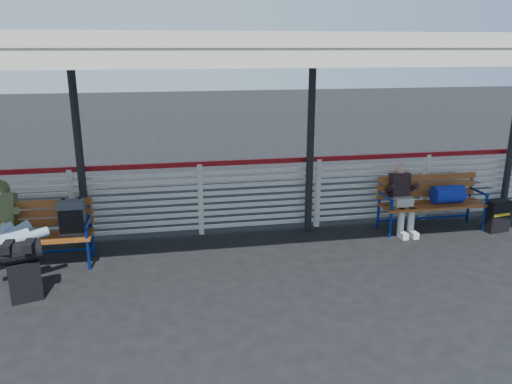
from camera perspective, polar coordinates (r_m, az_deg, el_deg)
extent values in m
plane|color=black|center=(6.69, -4.88, -10.54)|extent=(60.00, 60.00, 0.00)
cube|color=silver|center=(8.23, -6.36, -0.86)|extent=(12.00, 0.04, 1.04)
cube|color=maroon|center=(8.07, -6.49, 3.21)|extent=(12.00, 0.06, 0.08)
cube|color=silver|center=(6.87, -6.33, 16.76)|extent=(12.60, 3.60, 0.16)
cube|color=silver|center=(5.13, -4.66, 15.54)|extent=(12.60, 0.06, 0.30)
cylinder|color=black|center=(7.94, -19.56, 4.37)|extent=(0.12, 0.12, 3.00)
cylinder|color=black|center=(8.19, 6.23, 5.55)|extent=(0.12, 0.12, 3.00)
cube|color=black|center=(6.83, -24.89, -9.18)|extent=(0.42, 0.32, 0.50)
cylinder|color=black|center=(6.68, -25.28, -6.22)|extent=(0.51, 0.38, 0.26)
cube|color=#9D501E|center=(7.66, -24.88, -4.85)|extent=(1.80, 0.50, 0.04)
cube|color=#9D501E|center=(7.81, -24.68, -2.32)|extent=(1.80, 0.10, 0.40)
cylinder|color=navy|center=(7.38, -18.60, -6.80)|extent=(0.04, 0.04, 0.45)
cylinder|color=navy|center=(7.73, -18.31, -3.92)|extent=(0.04, 0.04, 0.90)
cube|color=#4E5156|center=(7.45, -20.25, -2.73)|extent=(0.35, 0.22, 0.49)
cube|color=#9D501E|center=(8.92, 19.58, -1.39)|extent=(1.80, 0.50, 0.04)
cube|color=#9D501E|center=(9.06, 18.93, 0.73)|extent=(1.80, 0.10, 0.40)
cylinder|color=navy|center=(8.43, 15.09, -3.61)|extent=(0.04, 0.04, 0.45)
cylinder|color=navy|center=(9.28, 24.62, -2.74)|extent=(0.04, 0.04, 0.45)
cylinder|color=navy|center=(8.76, 13.89, -1.21)|extent=(0.04, 0.04, 0.90)
cylinder|color=navy|center=(9.58, 23.20, -0.58)|extent=(0.04, 0.04, 0.90)
cylinder|color=navy|center=(9.00, 21.06, -0.24)|extent=(0.52, 0.30, 0.30)
cube|color=brown|center=(7.87, -27.23, -1.90)|extent=(0.42, 0.38, 0.53)
cube|color=black|center=(6.63, -26.51, -5.65)|extent=(0.11, 0.27, 0.10)
cube|color=black|center=(6.56, -24.49, -5.59)|extent=(0.11, 0.27, 0.10)
cube|color=beige|center=(8.66, 16.38, -1.05)|extent=(0.30, 0.24, 0.16)
cube|color=black|center=(8.71, 16.10, 0.78)|extent=(0.32, 0.23, 0.42)
sphere|color=tan|center=(8.66, 16.18, 2.54)|extent=(0.19, 0.19, 0.19)
cylinder|color=beige|center=(8.56, 16.22, -3.30)|extent=(0.11, 0.11, 0.46)
cylinder|color=beige|center=(8.64, 17.29, -3.20)|extent=(0.11, 0.11, 0.46)
cube|color=silver|center=(8.54, 16.42, -4.72)|extent=(0.10, 0.24, 0.10)
cube|color=silver|center=(8.62, 17.49, -4.61)|extent=(0.10, 0.24, 0.10)
cube|color=black|center=(9.34, 25.83, -2.46)|extent=(0.42, 0.28, 0.54)
cube|color=gold|center=(9.23, 26.30, -2.37)|extent=(0.33, 0.07, 0.04)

